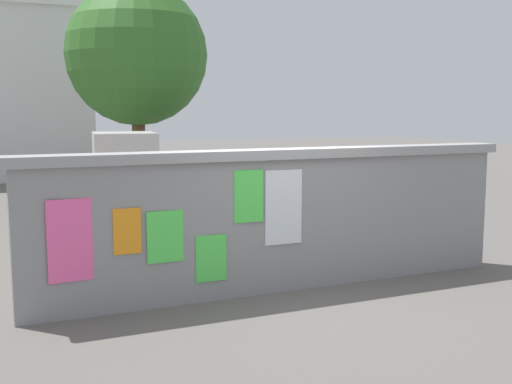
{
  "coord_description": "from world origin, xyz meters",
  "views": [
    {
      "loc": [
        -3.48,
        -7.0,
        2.28
      ],
      "look_at": [
        0.12,
        1.08,
        1.12
      ],
      "focal_mm": 43.71,
      "sensor_mm": 36.0,
      "label": 1
    }
  ],
  "objects": [
    {
      "name": "ground",
      "position": [
        0.0,
        8.0,
        0.0
      ],
      "size": [
        60.0,
        60.0,
        0.0
      ],
      "primitive_type": "plane",
      "color": "#605B56"
    },
    {
      "name": "person_walking",
      "position": [
        -1.6,
        1.78,
        0.99
      ],
      "size": [
        0.44,
        0.44,
        1.62
      ],
      "color": "#BF6626",
      "rests_on": "ground"
    },
    {
      "name": "poster_wall",
      "position": [
        -0.01,
        -0.0,
        0.93
      ],
      "size": [
        6.67,
        0.42,
        1.81
      ],
      "color": "gray",
      "rests_on": "ground"
    },
    {
      "name": "tree_roadside",
      "position": [
        0.34,
        9.1,
        3.69
      ],
      "size": [
        3.62,
        3.62,
        5.52
      ],
      "color": "brown",
      "rests_on": "ground"
    },
    {
      "name": "bicycle_near",
      "position": [
        -0.26,
        1.54,
        0.36
      ],
      "size": [
        1.69,
        0.48,
        0.95
      ],
      "color": "black",
      "rests_on": "ground"
    },
    {
      "name": "motorcycle",
      "position": [
        2.51,
        1.39,
        0.46
      ],
      "size": [
        1.87,
        0.69,
        0.87
      ],
      "color": "black",
      "rests_on": "ground"
    },
    {
      "name": "auto_rickshaw_truck",
      "position": [
        0.15,
        5.28,
        0.9
      ],
      "size": [
        3.77,
        1.97,
        1.85
      ],
      "color": "black",
      "rests_on": "ground"
    },
    {
      "name": "person_bystander",
      "position": [
        -1.98,
        2.78,
        0.99
      ],
      "size": [
        0.39,
        0.39,
        1.62
      ],
      "color": "#BF6626",
      "rests_on": "ground"
    }
  ]
}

